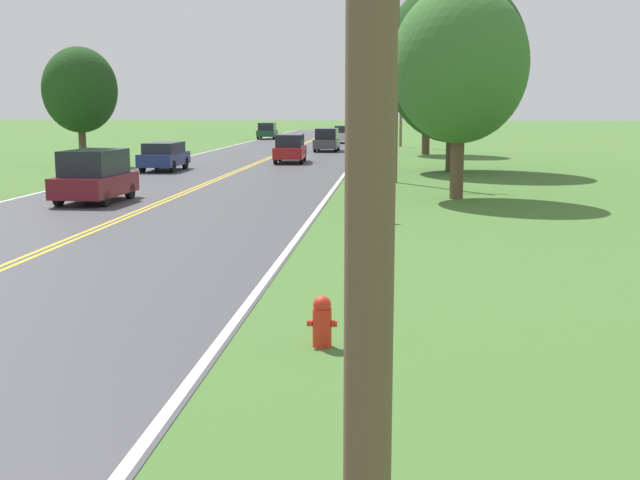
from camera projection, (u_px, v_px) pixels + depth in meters
fire_hydrant at (322, 321)px, 11.67m from camera, size 0.44×0.28×0.76m
traffic_sign at (364, 161)px, 24.75m from camera, size 0.60×0.10×2.40m
utility_pole_midground at (396, 73)px, 36.22m from camera, size 1.80×0.24×9.63m
utility_pole_far at (401, 89)px, 68.95m from camera, size 1.80×0.24×9.63m
tree_behind_sign at (427, 70)px, 57.54m from camera, size 5.65×5.65×9.34m
tree_mid_treeline at (455, 60)px, 42.14m from camera, size 7.55×7.55×10.22m
tree_right_cluster at (80, 90)px, 46.65m from camera, size 4.31×4.31×6.90m
tree_far_back at (460, 65)px, 29.65m from camera, size 5.07×5.07×7.93m
car_maroon_van_nearest at (95, 176)px, 29.15m from camera, size 2.05×4.00×1.92m
car_dark_blue_suv_approaching at (164, 156)px, 43.54m from camera, size 1.85×4.19×1.54m
car_red_suv_mid_near at (290, 148)px, 49.76m from camera, size 1.98×4.48×1.76m
car_dark_grey_van_mid_far at (327, 140)px, 62.32m from camera, size 1.82×4.22×1.79m
car_silver_hatchback_receding at (344, 134)px, 76.45m from camera, size 1.96×4.02×1.65m
car_dark_green_suv_distant at (267, 131)px, 85.65m from camera, size 2.04×4.07×1.74m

